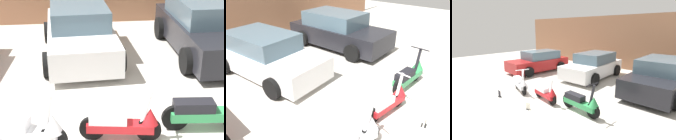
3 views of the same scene
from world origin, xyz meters
TOP-DOWN VIEW (x-y plane):
  - ground_plane at (0.00, 0.00)m, footprint 28.00×28.00m
  - wall_back at (0.00, 8.22)m, footprint 19.60×0.12m
  - scooter_front_left at (-1.71, 0.94)m, footprint 1.50×0.73m
  - scooter_front_right at (-0.09, 0.99)m, footprint 1.40×0.53m
  - scooter_front_center at (1.47, 1.14)m, footprint 1.57×0.57m
  - car_rear_left at (-4.09, 3.90)m, footprint 2.09×3.96m
  - car_rear_center at (-0.71, 5.09)m, footprint 2.12×4.14m
  - car_rear_right at (2.76, 4.93)m, footprint 2.12×4.35m
  - placard_near_left_scooter at (-1.80, -0.01)m, footprint 0.20×0.14m
  - placard_near_right_scooter at (-0.01, 0.11)m, footprint 0.20×0.14m

SIDE VIEW (x-z plane):
  - ground_plane at x=0.00m, z-range 0.00..0.00m
  - placard_near_left_scooter at x=-1.80m, z-range -0.02..0.24m
  - placard_near_right_scooter at x=-0.01m, z-range -0.02..0.24m
  - scooter_front_right at x=-0.09m, z-range -0.14..0.84m
  - scooter_front_left at x=-1.71m, z-range -0.16..0.92m
  - scooter_front_center at x=1.47m, z-range -0.16..0.94m
  - car_rear_left at x=-4.09m, z-range -0.03..1.28m
  - car_rear_center at x=-0.71m, z-range -0.03..1.35m
  - car_rear_right at x=2.76m, z-range -0.03..1.44m
  - wall_back at x=0.00m, z-range 0.00..3.57m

